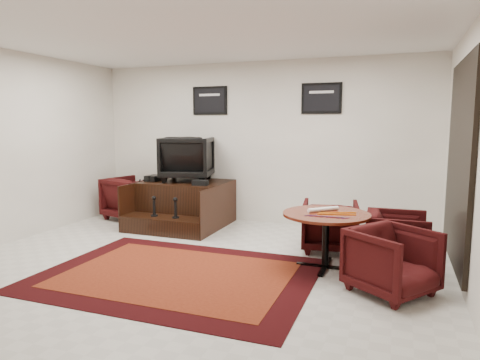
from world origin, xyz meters
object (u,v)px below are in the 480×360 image
Objects in this scene: shine_podium at (184,205)px; shine_chair at (187,156)px; meeting_table at (326,220)px; table_chair_back at (330,223)px; armchair_side at (132,196)px; table_chair_corner at (392,258)px; table_chair_window at (397,236)px.

shine_chair is at bearing 90.00° from shine_podium.
meeting_table is 1.37× the size of table_chair_back.
shine_podium is 1.76× the size of armchair_side.
table_chair_back is at bearing 148.29° from shine_chair.
table_chair_corner is at bearing -29.95° from shine_podium.
table_chair_corner is at bearing 133.50° from shine_chair.
armchair_side is at bearing -19.69° from table_chair_back.
armchair_side is at bearing 74.52° from table_chair_window.
shine_chair reaches higher than shine_podium.
armchair_side is 0.82× the size of meeting_table.
table_chair_back reaches higher than table_chair_corner.
shine_chair is 1.35m from armchair_side.
shine_chair is 3.13m from meeting_table.
table_chair_back is (-0.06, 0.76, -0.22)m from meeting_table.
meeting_table is (2.65, -1.56, -0.58)m from shine_chair.
armchair_side is at bearing 102.30° from table_chair_corner.
shine_chair is (0.00, 0.15, 0.83)m from shine_podium.
table_chair_corner is (3.42, -1.97, 0.03)m from shine_podium.
shine_podium is 1.98× the size of table_chair_back.
armchair_side is at bearing -12.37° from shine_chair.
table_chair_back reaches higher than meeting_table.
shine_podium is at bearing 75.28° from shine_chair.
meeting_table is 0.80m from table_chair_back.
table_chair_corner is (3.42, -2.12, -0.80)m from shine_chair.
table_chair_window reaches higher than meeting_table.
shine_chair is 1.14× the size of table_chair_back.
table_chair_corner is at bearing 170.43° from armchair_side.
table_chair_corner reaches higher than shine_podium.
shine_chair reaches higher than table_chair_back.
shine_chair is at bearing -162.69° from armchair_side.
table_chair_window is (4.58, -1.11, -0.06)m from armchair_side.
armchair_side is at bearing 158.20° from meeting_table.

